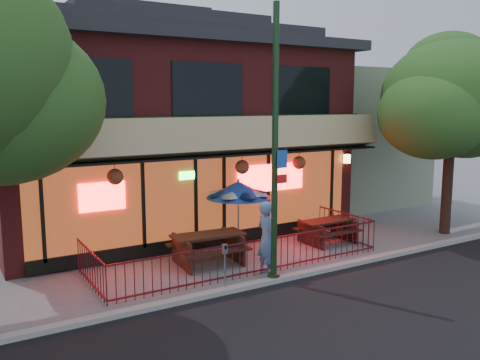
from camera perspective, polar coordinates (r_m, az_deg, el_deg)
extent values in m
plane|color=gray|center=(13.81, 2.83, -10.76)|extent=(80.00, 80.00, 0.00)
cube|color=#999993|center=(13.40, 4.04, -11.12)|extent=(80.00, 0.25, 0.12)
cube|color=maroon|center=(19.46, -9.01, 4.65)|extent=(12.00, 8.00, 6.50)
cube|color=#59230F|center=(16.03, -3.46, -1.90)|extent=(11.00, 0.06, 2.60)
cube|color=#FF0C0C|center=(17.06, 3.52, 0.28)|extent=(2.60, 0.04, 0.90)
cube|color=#FF0C0C|center=(14.66, -15.20, -1.81)|extent=(1.30, 0.04, 0.80)
cube|color=tan|center=(15.36, -2.70, 4.79)|extent=(12.20, 1.33, 1.26)
cube|color=black|center=(14.46, -16.54, 9.95)|extent=(2.40, 0.06, 1.60)
cube|color=black|center=(15.76, -3.58, 10.16)|extent=(2.40, 0.06, 1.60)
cube|color=black|center=(17.71, 6.98, 9.96)|extent=(2.40, 0.06, 1.60)
cube|color=black|center=(16.32, -3.37, -6.75)|extent=(11.00, 0.12, 0.40)
cube|color=#FFC672|center=(18.99, 11.91, 2.35)|extent=(0.18, 0.18, 0.32)
cube|color=gray|center=(24.68, 10.36, 4.88)|extent=(6.00, 7.00, 6.00)
cube|color=#4E1019|center=(13.68, 2.39, -6.77)|extent=(8.40, 0.04, 0.04)
cube|color=#4E1019|center=(13.92, 2.37, -10.06)|extent=(8.40, 0.04, 0.04)
cube|color=#4E1019|center=(13.19, -16.46, -7.72)|extent=(0.04, 2.60, 0.04)
cube|color=#4E1019|center=(17.21, 11.76, -3.71)|extent=(0.04, 2.60, 0.04)
cylinder|color=#4E1019|center=(13.81, 2.38, -8.57)|extent=(0.02, 0.02, 1.00)
cylinder|color=#16331B|center=(12.73, 3.95, 3.73)|extent=(0.16, 0.16, 7.00)
cylinder|color=#16331B|center=(13.46, 3.79, -10.84)|extent=(0.32, 0.32, 0.20)
cube|color=#194CB2|center=(12.71, 4.76, 2.36)|extent=(0.30, 0.02, 0.45)
cube|color=red|center=(12.77, 4.74, 0.13)|extent=(0.30, 0.02, 0.22)
cylinder|color=black|center=(19.14, 22.34, 0.99)|extent=(0.36, 0.36, 4.48)
ellipsoid|color=#24551C|center=(18.99, 22.78, 8.54)|extent=(4.80, 4.80, 3.94)
ellipsoid|color=#24551C|center=(19.42, 22.35, 11.45)|extent=(3.12, 3.12, 2.56)
cube|color=#3B2015|center=(14.45, -6.56, -8.15)|extent=(0.19, 1.49, 0.85)
cube|color=#3B2015|center=(15.03, -0.76, -7.41)|extent=(0.19, 1.49, 0.85)
cube|color=#3B2015|center=(14.61, -3.62, -6.19)|extent=(2.12, 1.02, 0.07)
cube|color=#3B2015|center=(14.14, -2.61, -8.13)|extent=(2.08, 0.49, 0.06)
cube|color=#3B2015|center=(15.26, -4.52, -6.88)|extent=(2.08, 0.49, 0.06)
cube|color=#371B13|center=(16.65, 7.91, -6.07)|extent=(0.07, 1.31, 0.75)
cube|color=#371B13|center=(17.54, 11.54, -5.40)|extent=(0.07, 1.31, 0.75)
cube|color=#371B13|center=(17.00, 9.81, -4.51)|extent=(1.82, 0.77, 0.06)
cube|color=#371B13|center=(16.66, 11.02, -5.88)|extent=(1.82, 0.29, 0.05)
cube|color=#371B13|center=(17.48, 8.60, -5.13)|extent=(1.82, 0.29, 0.05)
cylinder|color=gray|center=(15.77, -0.19, -4.30)|extent=(0.05, 0.05, 2.09)
cone|color=navy|center=(15.59, -0.19, -1.07)|extent=(1.99, 2.00, 0.52)
sphere|color=gray|center=(15.55, -0.19, -0.04)|extent=(0.09, 0.09, 0.09)
imported|color=#577FAF|center=(13.65, 3.04, -6.55)|extent=(0.50, 0.75, 2.02)
cylinder|color=gray|center=(12.61, -1.71, -10.34)|extent=(0.04, 0.04, 0.97)
cube|color=gray|center=(12.42, -1.72, -7.76)|extent=(0.12, 0.10, 0.25)
cube|color=black|center=(12.37, -1.62, -7.57)|extent=(0.07, 0.02, 0.09)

